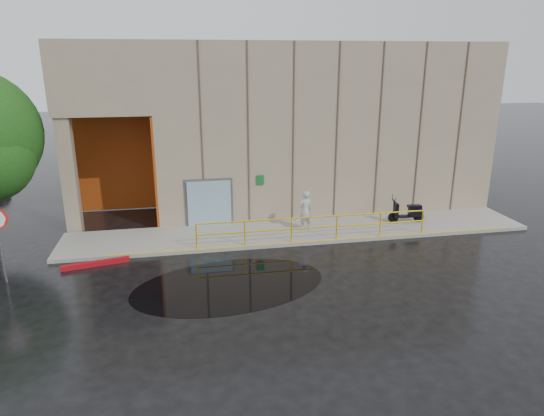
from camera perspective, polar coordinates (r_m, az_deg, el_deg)
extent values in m
plane|color=black|center=(16.48, -6.58, -9.14)|extent=(120.00, 120.00, 0.00)
cube|color=gray|center=(21.14, 3.31, -2.76)|extent=(20.00, 3.00, 0.15)
cube|color=gray|center=(26.87, 4.26, 10.14)|extent=(16.00, 10.00, 8.00)
cube|color=gray|center=(25.95, -18.23, 14.65)|extent=(4.00, 10.00, 3.00)
cube|color=gray|center=(22.19, -22.75, 3.41)|extent=(0.60, 0.60, 5.00)
cube|color=#A4400F|center=(24.91, -17.78, 5.32)|extent=(3.80, 0.15, 4.90)
cube|color=#A4400F|center=(23.04, -13.43, 4.75)|extent=(0.10, 3.50, 4.90)
cube|color=#90B6C5|center=(21.56, -7.39, 0.53)|extent=(1.90, 0.10, 2.00)
cube|color=slate|center=(21.63, -7.40, 0.59)|extent=(2.10, 0.06, 2.20)
cube|color=#0E6323|center=(21.61, -1.39, 3.32)|extent=(0.32, 0.04, 0.42)
cylinder|color=gold|center=(19.62, 5.03, -1.08)|extent=(9.50, 0.06, 0.06)
cylinder|color=gold|center=(19.76, 4.99, -2.32)|extent=(9.50, 0.06, 0.06)
imported|color=#B1B1B6|center=(20.92, 3.94, -0.27)|extent=(0.73, 0.59, 1.73)
cylinder|color=black|center=(22.60, 14.08, -1.09)|extent=(0.48, 0.14, 0.47)
cylinder|color=black|center=(23.01, 16.86, -1.00)|extent=(0.48, 0.14, 0.47)
cylinder|color=slate|center=(18.55, -29.24, -4.41)|extent=(0.07, 0.07, 2.29)
cube|color=#9C0A12|center=(18.99, -20.05, -6.16)|extent=(2.38, 0.68, 0.18)
cube|color=black|center=(16.54, -5.01, -8.98)|extent=(7.19, 5.14, 0.01)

